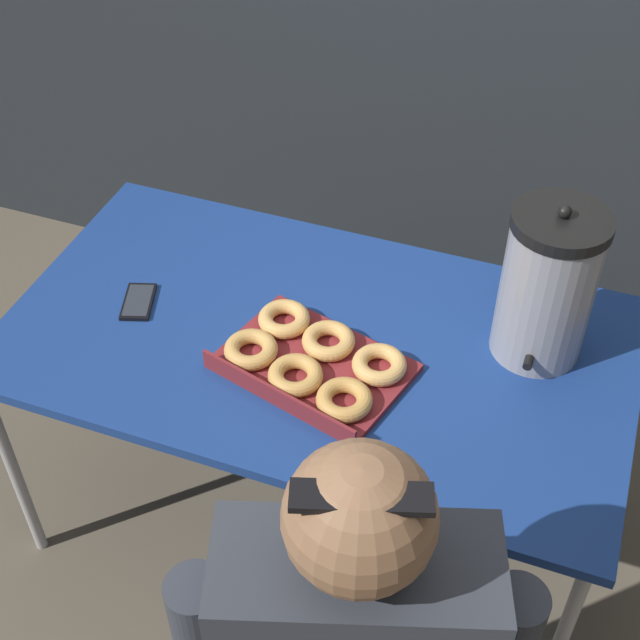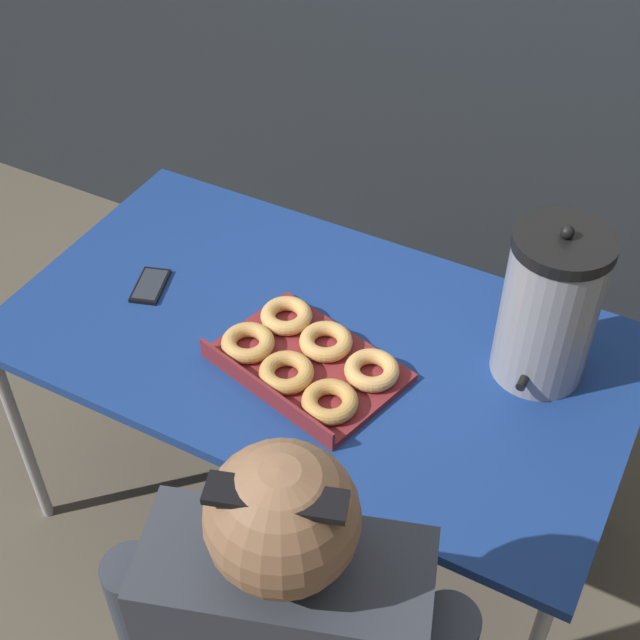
# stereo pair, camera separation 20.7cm
# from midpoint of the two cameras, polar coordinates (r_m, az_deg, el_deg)

# --- Properties ---
(ground_plane) EXTENTS (12.00, 12.00, 0.00)m
(ground_plane) POSITION_cam_midpoint_polar(r_m,az_deg,el_deg) (2.67, -2.45, -12.37)
(ground_plane) COLOR brown
(folding_table) EXTENTS (1.49, 0.83, 0.72)m
(folding_table) POSITION_cam_midpoint_polar(r_m,az_deg,el_deg) (2.15, -2.98, -2.05)
(folding_table) COLOR navy
(folding_table) RESTS_ON ground
(donut_box) EXTENTS (0.48, 0.38, 0.05)m
(donut_box) POSITION_cam_midpoint_polar(r_m,az_deg,el_deg) (2.03, -3.41, -2.80)
(donut_box) COLOR maroon
(donut_box) RESTS_ON folding_table
(coffee_urn) EXTENTS (0.21, 0.24, 0.41)m
(coffee_urn) POSITION_cam_midpoint_polar(r_m,az_deg,el_deg) (2.00, 11.53, 2.03)
(coffee_urn) COLOR #939399
(coffee_urn) RESTS_ON folding_table
(cell_phone) EXTENTS (0.11, 0.15, 0.01)m
(cell_phone) POSITION_cam_midpoint_polar(r_m,az_deg,el_deg) (2.27, -14.14, 1.03)
(cell_phone) COLOR black
(cell_phone) RESTS_ON folding_table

